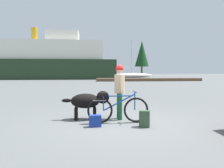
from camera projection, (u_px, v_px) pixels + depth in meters
The scene contains 13 objects.
ground_plane at pixel (118, 123), 6.64m from camera, with size 160.00×160.00×0.00m, color #595B5B.
bicycle at pixel (118, 109), 6.63m from camera, with size 1.81×0.44×0.92m.
person_cyclist at pixel (120, 87), 7.08m from camera, with size 0.32×0.53×1.71m.
dog at pixel (89, 101), 7.11m from camera, with size 1.49×0.54×0.89m.
backpack at pixel (144, 119), 6.15m from camera, with size 0.28×0.20×0.45m, color #334C33.
handbag_pannier at pixel (95, 121), 6.18m from camera, with size 0.32×0.18×0.32m, color navy.
dock_pier at pixel (149, 80), 32.02m from camera, with size 14.78×2.07×0.40m, color brown.
ferry_boat at pixel (51, 61), 39.78m from camera, with size 22.39×8.42×8.89m.
sailboat_moored at pixel (132, 75), 46.85m from camera, with size 8.68×2.43×7.71m.
pine_tree_far_left at pixel (49, 48), 52.93m from camera, with size 4.34×4.34×11.17m.
pine_tree_center at pixel (71, 50), 52.91m from camera, with size 3.23×3.23×10.00m.
pine_tree_far_right at pixel (142, 54), 55.80m from camera, with size 3.44×3.44×8.71m.
pine_tree_mid_back at pixel (50, 50), 55.99m from camera, with size 2.87×2.87×9.97m.
Camera 1 is at (-0.88, -6.50, 1.55)m, focal length 36.31 mm.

